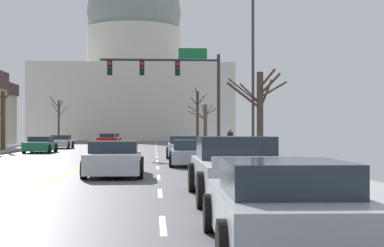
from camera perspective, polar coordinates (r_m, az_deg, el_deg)
ground at (r=24.35m, az=-11.63°, el=-4.52°), size 20.00×180.00×0.20m
signal_gantry at (r=38.61m, az=-1.53°, el=4.54°), size 7.91×0.41×6.94m
street_lamp_right at (r=28.98m, az=5.34°, el=6.09°), size 2.53×0.24×8.32m
capitol_building at (r=96.19m, az=-5.70°, el=5.18°), size 30.66×20.24×30.92m
sedan_near_00 at (r=34.79m, az=-0.91°, el=-2.38°), size 2.05×4.25×1.31m
sedan_near_01 at (r=27.38m, az=-0.21°, el=-2.97°), size 2.05×4.46×1.21m
sedan_near_02 at (r=21.51m, az=-7.60°, el=-3.50°), size 2.16×4.55×1.28m
pickup_truck_near_03 at (r=14.46m, az=4.58°, el=-4.57°), size 2.34×5.55×1.52m
sedan_near_04 at (r=8.43m, az=8.89°, el=-8.09°), size 2.18×4.43×1.26m
sedan_oncoming_00 at (r=44.12m, az=-14.60°, el=-2.04°), size 2.02×4.24×1.18m
sedan_oncoming_01 at (r=53.43m, az=-12.71°, el=-1.79°), size 1.95×4.24×1.19m
sedan_oncoming_02 at (r=64.23m, az=-8.25°, el=-1.56°), size 2.11×4.51×1.25m
sedan_oncoming_03 at (r=73.27m, az=-7.78°, el=-1.47°), size 2.09×4.56×1.21m
bare_tree_00 at (r=59.24m, az=1.28°, el=0.02°), size 2.80×1.98×4.16m
bare_tree_02 at (r=66.15m, az=0.53°, el=0.77°), size 2.14×1.35×6.25m
bare_tree_03 at (r=46.98m, az=-17.98°, el=0.46°), size 3.02×1.19×4.98m
bare_tree_04 at (r=27.22m, az=6.64°, el=1.17°), size 2.70×1.53×4.40m
bare_tree_05 at (r=71.70m, az=-12.92°, el=0.47°), size 2.47×2.57×5.57m
pedestrian_00 at (r=33.78m, az=3.76°, el=-1.70°), size 0.35×0.34×1.63m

